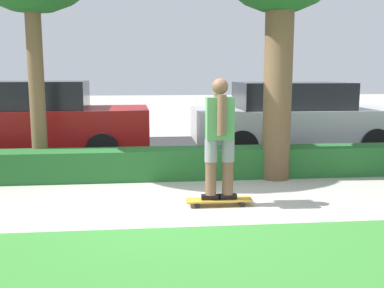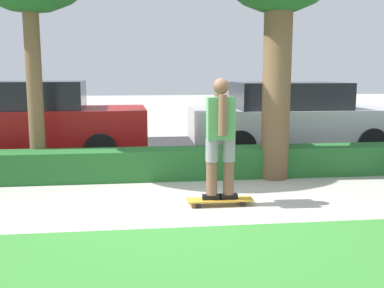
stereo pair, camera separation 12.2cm
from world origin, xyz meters
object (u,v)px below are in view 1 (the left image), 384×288
parked_car_middle (295,117)px  skater_person (220,136)px  skateboard (219,200)px  parked_car_front (33,120)px

parked_car_middle → skater_person: bearing=-121.9°
skateboard → skater_person: bearing=-7.1°
parked_car_front → parked_car_middle: (5.73, 0.02, -0.01)m
skateboard → skater_person: (0.00, -0.00, 0.92)m
parked_car_front → parked_car_middle: parked_car_front is taller
skateboard → skater_person: 0.92m
parked_car_front → parked_car_middle: bearing=-1.9°
parked_car_front → parked_car_middle: 5.73m
skateboard → skater_person: size_ratio=0.55×
parked_car_middle → skateboard: bearing=-121.9°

